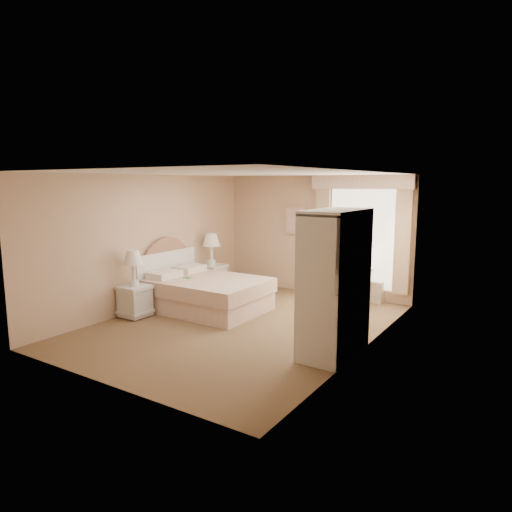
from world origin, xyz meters
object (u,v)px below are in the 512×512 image
Objects in this scene: bed at (204,292)px; armoire at (335,295)px; nightstand_near at (135,292)px; round_table at (355,279)px; nightstand_far at (212,271)px; cafe_chair at (348,298)px.

bed is 1.04× the size of armoire.
round_table is (2.91, 3.05, 0.04)m from nightstand_near.
nightstand_far is 3.04m from round_table.
armoire reaches higher than nightstand_near.
bed is 1.65× the size of nightstand_far.
cafe_chair is at bearing -73.76° from round_table.
armoire is (3.65, -1.91, 0.35)m from nightstand_far.
nightstand_far is 1.56× the size of cafe_chair.
round_table is at bearing 16.46° from nightstand_far.
nightstand_near is at bearing -90.00° from nightstand_far.
armoire is at bearing 4.23° from nightstand_near.
nightstand_far is at bearing 90.00° from nightstand_near.
nightstand_far is at bearing 121.97° from bed.
nightstand_far is at bearing 152.35° from armoire.
bed is 1.26m from nightstand_near.
bed reaches higher than nightstand_far.
cafe_chair is 1.35m from armoire.
armoire reaches higher than cafe_chair.
armoire is (2.94, -0.77, 0.49)m from bed.
nightstand_far is at bearing -163.54° from round_table.
nightstand_near is 4.21m from round_table.
armoire is at bearing -14.64° from bed.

